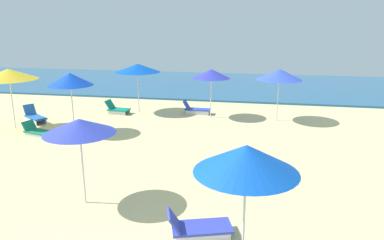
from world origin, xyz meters
TOP-DOWN VIEW (x-y plane):
  - ocean at (0.00, 23.76)m, footprint 60.00×12.47m
  - umbrella_0 at (-0.05, 13.81)m, footprint 1.93×1.93m
  - lounge_chair_0_0 at (-0.91, 14.38)m, footprint 1.47×0.58m
  - umbrella_1 at (-2.12, 4.06)m, footprint 1.87×1.87m
  - umbrella_2 at (-5.58, 9.97)m, footprint 1.93×1.93m
  - lounge_chair_2_0 at (-6.87, 9.17)m, footprint 1.40×0.92m
  - umbrella_3 at (3.27, 13.78)m, footprint 2.22×2.22m
  - umbrella_5 at (2.21, 2.16)m, footprint 1.99×1.99m
  - lounge_chair_5_1 at (1.14, 3.04)m, footprint 1.59×1.06m
  - umbrella_6 at (-4.04, 14.23)m, footprint 2.42×2.42m
  - lounge_chair_6_0 at (-5.08, 13.64)m, footprint 1.28×0.75m
  - umbrella_7 at (-8.56, 10.04)m, footprint 2.47×2.47m
  - lounge_chair_7_0 at (-8.35, 11.23)m, footprint 1.49×1.24m

SIDE VIEW (x-z plane):
  - ocean at x=0.00m, z-range 0.00..0.12m
  - lounge_chair_5_1 at x=1.14m, z-range -0.09..0.54m
  - lounge_chair_2_0 at x=-6.87m, z-range -0.09..0.56m
  - lounge_chair_0_0 at x=-0.91m, z-range -0.10..0.61m
  - lounge_chair_6_0 at x=-5.08m, z-range -0.10..0.62m
  - lounge_chair_7_0 at x=-8.35m, z-range -0.12..0.69m
  - umbrella_1 at x=-2.12m, z-range 0.98..3.33m
  - umbrella_0 at x=-0.05m, z-range 1.01..3.49m
  - umbrella_5 at x=2.21m, z-range 1.02..3.59m
  - umbrella_3 at x=3.27m, z-range 1.02..3.59m
  - umbrella_2 at x=-5.58m, z-range 1.06..3.72m
  - umbrella_6 at x=-4.04m, z-range 1.09..3.70m
  - umbrella_7 at x=-8.56m, z-range 1.14..3.89m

